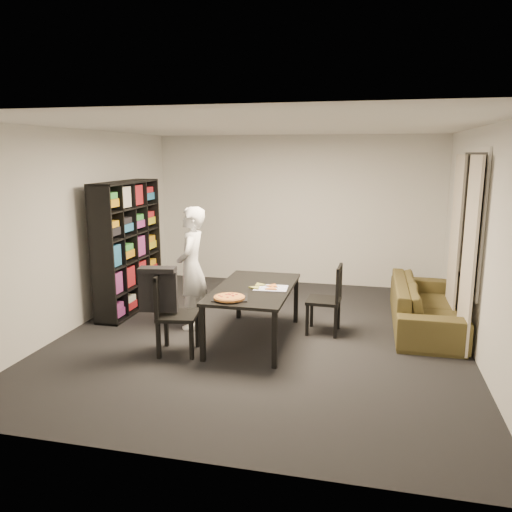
% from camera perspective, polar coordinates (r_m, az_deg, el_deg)
% --- Properties ---
extents(room, '(5.01, 5.51, 2.61)m').
position_cam_1_polar(room, '(6.15, 0.87, 2.41)').
color(room, black).
rests_on(room, ground).
extents(window_pane, '(0.02, 1.40, 1.60)m').
position_cam_1_polar(window_pane, '(6.69, 23.39, 3.93)').
color(window_pane, black).
rests_on(window_pane, room).
extents(window_frame, '(0.03, 1.52, 1.72)m').
position_cam_1_polar(window_frame, '(6.69, 23.34, 3.93)').
color(window_frame, white).
rests_on(window_frame, room).
extents(curtain_left, '(0.03, 0.70, 2.25)m').
position_cam_1_polar(curtain_left, '(6.22, 23.18, 0.16)').
color(curtain_left, beige).
rests_on(curtain_left, room).
extents(curtain_right, '(0.03, 0.70, 2.25)m').
position_cam_1_polar(curtain_right, '(7.23, 21.80, 1.76)').
color(curtain_right, beige).
rests_on(curtain_right, room).
extents(bookshelf, '(0.35, 1.50, 1.90)m').
position_cam_1_polar(bookshelf, '(7.50, -14.43, 1.01)').
color(bookshelf, black).
rests_on(bookshelf, room).
extents(dining_table, '(0.91, 1.63, 0.68)m').
position_cam_1_polar(dining_table, '(6.14, -0.21, -4.12)').
color(dining_table, black).
rests_on(dining_table, room).
extents(chair_left, '(0.51, 0.51, 0.95)m').
position_cam_1_polar(chair_left, '(5.86, -9.82, -5.89)').
color(chair_left, black).
rests_on(chair_left, room).
extents(chair_right, '(0.43, 0.43, 0.90)m').
position_cam_1_polar(chair_right, '(6.47, 8.52, -4.40)').
color(chair_right, black).
rests_on(chair_right, room).
extents(draped_jacket, '(0.45, 0.25, 0.52)m').
position_cam_1_polar(draped_jacket, '(5.82, -11.14, -3.58)').
color(draped_jacket, black).
rests_on(draped_jacket, chair_left).
extents(person, '(0.46, 0.63, 1.61)m').
position_cam_1_polar(person, '(6.63, -7.37, -1.35)').
color(person, white).
rests_on(person, room).
extents(baking_tray, '(0.46, 0.40, 0.01)m').
position_cam_1_polar(baking_tray, '(5.67, -2.99, -4.77)').
color(baking_tray, black).
rests_on(baking_tray, dining_table).
extents(pepperoni_pizza, '(0.35, 0.35, 0.03)m').
position_cam_1_polar(pepperoni_pizza, '(5.61, -3.07, -4.75)').
color(pepperoni_pizza, '#A96531').
rests_on(pepperoni_pizza, dining_table).
extents(kitchen_towel, '(0.42, 0.33, 0.01)m').
position_cam_1_polar(kitchen_towel, '(6.07, 1.72, -3.68)').
color(kitchen_towel, white).
rests_on(kitchen_towel, dining_table).
extents(pizza_slices, '(0.39, 0.34, 0.01)m').
position_cam_1_polar(pizza_slices, '(6.09, 1.00, -3.51)').
color(pizza_slices, '#D18941').
rests_on(pizza_slices, dining_table).
extents(sofa, '(0.83, 2.11, 0.62)m').
position_cam_1_polar(sofa, '(7.05, 18.80, -5.29)').
color(sofa, '#41401A').
rests_on(sofa, room).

